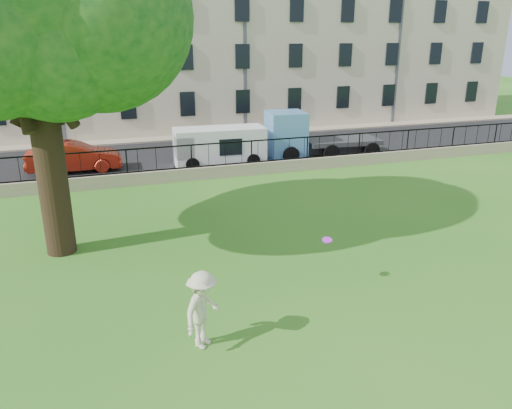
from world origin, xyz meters
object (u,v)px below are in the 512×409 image
object	(u,v)px
man	(203,310)
frisbee	(327,240)
blue_truck	(322,134)
white_van	(220,146)
red_sedan	(74,157)

from	to	relation	value
man	frisbee	bearing A→B (deg)	-22.56
blue_truck	frisbee	bearing A→B (deg)	-109.74
frisbee	blue_truck	size ratio (longest dim) A/B	0.04
frisbee	white_van	xyz separation A→B (m)	(0.70, 14.17, -0.44)
red_sedan	blue_truck	world-z (taller)	blue_truck
red_sedan	white_van	world-z (taller)	white_van
man	blue_truck	distance (m)	18.91
red_sedan	blue_truck	xyz separation A→B (m)	(13.30, -1.00, 0.55)
blue_truck	red_sedan	bearing A→B (deg)	-178.86
red_sedan	blue_truck	distance (m)	13.35
frisbee	blue_truck	world-z (taller)	blue_truck
man	red_sedan	xyz separation A→B (m)	(-2.84, 16.75, -0.16)
man	red_sedan	size ratio (longest dim) A/B	0.40
blue_truck	white_van	bearing A→B (deg)	-174.56
frisbee	red_sedan	world-z (taller)	red_sedan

